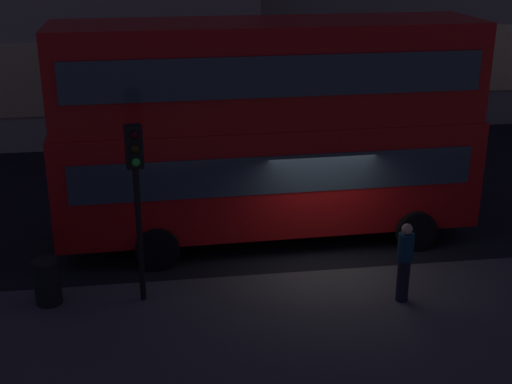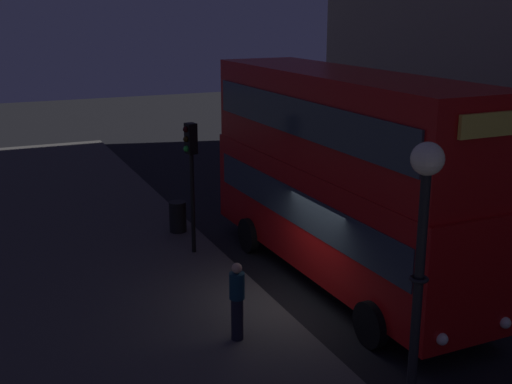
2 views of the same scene
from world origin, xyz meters
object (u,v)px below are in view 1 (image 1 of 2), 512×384
Objects in this scene: litter_bin at (47,282)px; double_decker_bus at (268,124)px; pedestrian at (404,261)px; traffic_light_near_kerb at (136,177)px.

double_decker_bus is at bearing 29.10° from litter_bin.
double_decker_bus is 10.66× the size of litter_bin.
litter_bin is (-7.23, 0.93, -0.41)m from pedestrian.
double_decker_bus reaches higher than pedestrian.
pedestrian is (2.23, -3.71, -1.98)m from double_decker_bus.
double_decker_bus is at bearing 33.41° from traffic_light_near_kerb.
pedestrian is at bearing -18.63° from traffic_light_near_kerb.
litter_bin is (-4.99, -2.78, -2.40)m from double_decker_bus.
double_decker_bus is 6.20m from litter_bin.
traffic_light_near_kerb is 2.94m from litter_bin.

